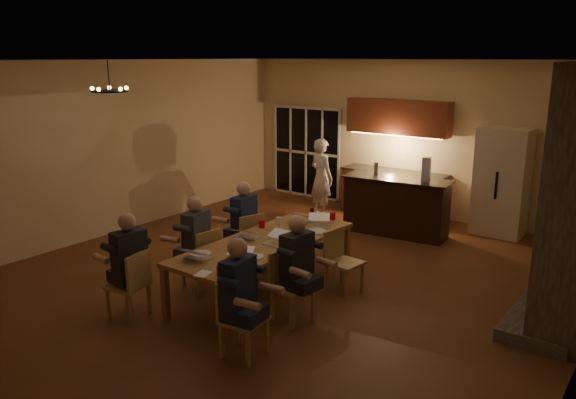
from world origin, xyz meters
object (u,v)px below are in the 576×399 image
Objects in this scene: chandelier at (110,91)px; plate_left at (201,254)px; dining_table at (265,266)px; redcup_near at (221,271)px; chair_left_mid at (200,258)px; plate_near at (255,257)px; laptop_e at (302,214)px; laptop_c at (248,230)px; chair_right_mid at (293,287)px; person_right_near at (239,298)px; mug_back at (279,220)px; can_right at (296,238)px; laptop_b at (238,254)px; standing_person at (321,178)px; bar_blender at (426,169)px; bar_bottle at (376,169)px; person_left_near at (130,266)px; laptop_f at (319,220)px; chair_right_near at (244,319)px; laptop_d at (275,237)px; can_silver at (237,251)px; bar_island at (396,206)px; mug_mid at (292,228)px; person_right_mid at (297,268)px; refrigerator at (502,182)px; chair_left_far at (246,239)px; redcup_mid at (262,224)px; mug_front at (240,247)px; chair_right_far at (345,262)px; redcup_far at (332,216)px; laptop_a at (198,250)px; person_left_mid at (197,243)px; can_cola at (312,212)px; person_left_far at (244,224)px; plate_far at (317,232)px; chair_left_near at (127,284)px.

plate_left is at bearing -10.05° from chandelier.
redcup_near is (0.37, -1.31, 0.44)m from dining_table.
plate_near is (1.15, -0.14, 0.31)m from chair_left_mid.
laptop_c is at bearing 86.60° from laptop_e.
chair_right_mid is 1.07m from person_right_near.
can_right is at bearing -37.97° from mug_back.
laptop_b reaches higher than mug_back.
bar_blender is at bearing -166.31° from standing_person.
laptop_c reaches higher than redcup_near.
person_left_near is at bearing -98.05° from bar_bottle.
chair_right_near is at bearing -106.70° from laptop_f.
laptop_d is 2.67× the size of can_silver.
mug_mid is at bearing -100.85° from bar_island.
can_silver is (0.03, -1.26, 0.01)m from mug_mid.
refrigerator is at bearing -3.26° from person_right_mid.
chair_right_mid reaches higher than plate_left.
mug_back is (0.51, 0.20, 0.36)m from chair_left_far.
chair_left_far is 0.64× the size of person_right_near.
redcup_mid is at bearing 95.18° from laptop_b.
mug_front is 1.00× the size of mug_mid.
laptop_e reaches higher than chair_right_near.
laptop_f is at bearing 67.84° from chair_right_far.
plate_near is (0.74, -1.06, -0.05)m from redcup_mid.
person_right_near is 3.11m from redcup_far.
laptop_a is 2.55m from redcup_far.
bar_blender is at bearing -1.97° from bar_island.
person_left_mid reaches higher than can_cola.
bar_island is at bearing 153.84° from person_left_far.
mug_back is at bearing 106.44° from can_silver.
laptop_d is (-0.66, 1.52, 0.17)m from person_right_near.
plate_far is 0.63× the size of bar_blender.
mug_front reaches higher than plate_far.
person_left_near is (-0.01, -2.22, 0.24)m from chair_left_far.
bar_island is at bearing 84.85° from dining_table.
laptop_a is at bearing 176.16° from laptop_b.
redcup_far is (1.65, -2.22, -0.01)m from standing_person.
laptop_e reaches higher than mug_mid.
person_left_near is at bearing -123.19° from laptop_d.
redcup_mid is 1.00× the size of redcup_far.
chair_left_near is 3.20× the size of plate_left.
person_right_near is 2.78m from person_left_far.
bar_island reaches higher than chair_right_near.
dining_table is at bearing 101.10° from laptop_e.
mug_front is at bearing -117.56° from laptop_a.
plate_near is at bearing 27.55° from plate_left.
mug_front is at bearing 147.77° from chair_right_far.
chair_right_far is (0.92, 0.64, 0.07)m from dining_table.
mug_mid is (0.89, 1.02, 0.36)m from chair_left_mid.
plate_far is at bearing 67.53° from plate_left.
chair_left_near is 1.80m from person_right_near.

